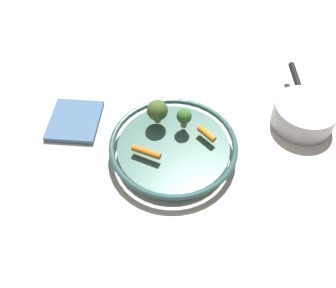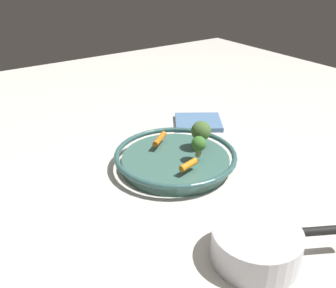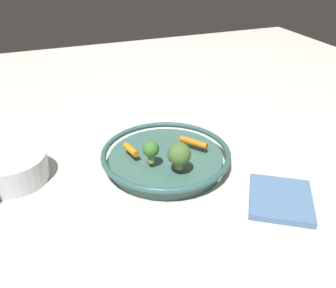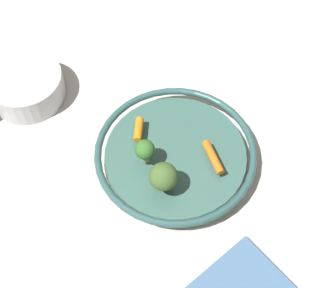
% 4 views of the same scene
% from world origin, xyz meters
% --- Properties ---
extents(ground_plane, '(2.26, 2.26, 0.00)m').
position_xyz_m(ground_plane, '(0.00, 0.00, 0.00)').
color(ground_plane, beige).
extents(serving_bowl, '(0.30, 0.30, 0.04)m').
position_xyz_m(serving_bowl, '(0.00, 0.00, 0.02)').
color(serving_bowl, '#3D665B').
rests_on(serving_bowl, ground_plane).
extents(baby_carrot_left, '(0.05, 0.03, 0.02)m').
position_xyz_m(baby_carrot_left, '(-0.02, -0.08, 0.05)').
color(baby_carrot_left, orange).
rests_on(baby_carrot_left, serving_bowl).
extents(baby_carrot_near_rim, '(0.06, 0.05, 0.02)m').
position_xyz_m(baby_carrot_near_rim, '(0.00, 0.07, 0.05)').
color(baby_carrot_near_rim, orange).
rests_on(baby_carrot_near_rim, serving_bowl).
extents(broccoli_floret_mid, '(0.04, 0.04, 0.05)m').
position_xyz_m(broccoli_floret_mid, '(0.03, -0.05, 0.07)').
color(broccoli_floret_mid, '#9BA566').
rests_on(broccoli_floret_mid, serving_bowl).
extents(broccoli_floret_large, '(0.05, 0.05, 0.06)m').
position_xyz_m(broccoli_floret_large, '(0.08, 0.00, 0.08)').
color(broccoli_floret_large, tan).
rests_on(broccoli_floret_large, serving_bowl).
extents(saucepan, '(0.23, 0.17, 0.06)m').
position_xyz_m(saucepan, '(-0.07, -0.34, 0.03)').
color(saucepan, silver).
rests_on(saucepan, ground_plane).
extents(dish_towel, '(0.19, 0.18, 0.01)m').
position_xyz_m(dish_towel, '(0.21, 0.17, 0.01)').
color(dish_towel, '#4C7099').
rests_on(dish_towel, ground_plane).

